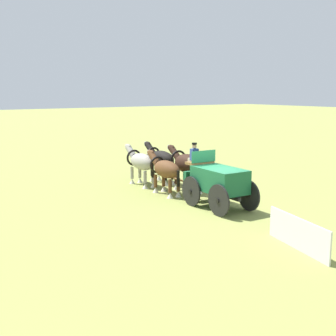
% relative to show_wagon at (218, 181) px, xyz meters
% --- Properties ---
extents(ground_plane, '(220.00, 220.00, 0.00)m').
position_rel_show_wagon_xyz_m(ground_plane, '(-0.14, 0.00, -1.26)').
color(ground_plane, olive).
extents(show_wagon, '(5.61, 1.97, 2.86)m').
position_rel_show_wagon_xyz_m(show_wagon, '(0.00, 0.00, 0.00)').
color(show_wagon, '#195B38').
rests_on(show_wagon, ground).
extents(draft_horse_rear_near, '(3.10, 0.99, 2.14)m').
position_rel_show_wagon_xyz_m(draft_horse_rear_near, '(3.51, 0.49, 0.02)').
color(draft_horse_rear_near, brown).
rests_on(draft_horse_rear_near, ground).
extents(draft_horse_rear_off, '(3.06, 1.09, 2.33)m').
position_rel_show_wagon_xyz_m(draft_horse_rear_off, '(3.43, -0.81, 0.19)').
color(draft_horse_rear_off, '#331E14').
rests_on(draft_horse_rear_off, ground).
extents(draft_horse_lead_near, '(3.25, 1.02, 2.17)m').
position_rel_show_wagon_xyz_m(draft_horse_lead_near, '(6.10, 0.37, 0.05)').
color(draft_horse_lead_near, '#9E998E').
rests_on(draft_horse_lead_near, ground).
extents(draft_horse_lead_off, '(3.22, 0.97, 2.25)m').
position_rel_show_wagon_xyz_m(draft_horse_lead_off, '(6.05, -0.93, 0.12)').
color(draft_horse_lead_off, black).
rests_on(draft_horse_lead_off, ground).
extents(sponsor_banner, '(3.12, 0.84, 1.10)m').
position_rel_show_wagon_xyz_m(sponsor_banner, '(-5.60, 1.28, -0.71)').
color(sponsor_banner, silver).
rests_on(sponsor_banner, ground).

